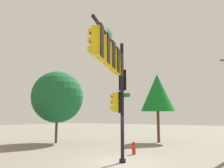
{
  "coord_description": "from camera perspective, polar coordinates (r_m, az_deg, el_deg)",
  "views": [
    {
      "loc": [
        11.12,
        6.65,
        2.47
      ],
      "look_at": [
        1.13,
        0.06,
        4.2
      ],
      "focal_mm": 36.65,
      "sensor_mm": 36.0,
      "label": 1
    }
  ],
  "objects": [
    {
      "name": "signal_pole_assembly",
      "position": [
        11.45,
        0.56,
        2.83
      ],
      "size": [
        5.84,
        2.69,
        6.74
      ],
      "color": "black",
      "rests_on": "ground_plane"
    },
    {
      "name": "ground_plane",
      "position": [
        13.19,
        2.65,
        -19.01
      ],
      "size": [
        120.0,
        120.0,
        0.0
      ],
      "primitive_type": "plane",
      "color": "gray"
    },
    {
      "name": "tree_near",
      "position": [
        23.54,
        11.25,
        -2.11
      ],
      "size": [
        3.38,
        3.38,
        6.8
      ],
      "color": "brown",
      "rests_on": "ground_plane"
    },
    {
      "name": "fire_hydrant",
      "position": [
        15.92,
        5.46,
        -15.62
      ],
      "size": [
        0.33,
        0.24,
        0.83
      ],
      "color": "red",
      "rests_on": "ground_plane"
    },
    {
      "name": "tree_mid",
      "position": [
        23.18,
        -13.46,
        -3.16
      ],
      "size": [
        5.05,
        5.05,
        6.95
      ],
      "color": "#513A24",
      "rests_on": "ground_plane"
    }
  ]
}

